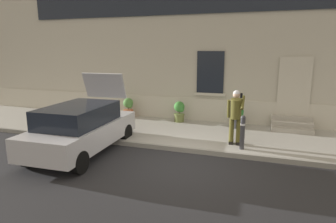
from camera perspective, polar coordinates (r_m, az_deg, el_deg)
The scene contains 11 objects.
ground_plane at distance 8.28m, azimuth 2.21°, elevation -10.06°, with size 80.00×80.00×0.00m, color #232326.
sidewalk at distance 10.83m, azimuth 6.39°, elevation -4.37°, with size 24.00×3.60×0.15m, color #99968E.
curb_edge at distance 9.10m, azimuth 3.89°, elevation -7.50°, with size 24.00×0.12×0.15m, color gray.
building_facade at distance 12.86m, azimuth 9.23°, elevation 14.57°, with size 24.00×1.52×7.50m.
entrance_stoop at distance 11.97m, azimuth 22.90°, elevation -2.38°, with size 1.45×0.96×0.48m.
hatchback_car_silver at distance 9.23m, azimuth -16.41°, elevation -2.99°, with size 1.89×4.12×2.34m.
bollard_near_person at distance 9.06m, azimuth 14.28°, elevation -3.71°, with size 0.15×0.15×1.04m.
person_on_phone at distance 9.31m, azimuth 13.03°, elevation -0.46°, with size 0.51×0.48×1.75m.
planter_terracotta at distance 13.14m, azimuth -7.70°, elevation 0.87°, with size 0.44×0.44×0.86m.
planter_olive at distance 12.17m, azimuth 2.24°, elevation 0.09°, with size 0.44×0.44×0.86m.
planter_charcoal at distance 11.53m, azimuth 13.44°, elevation -0.90°, with size 0.44×0.44×0.86m.
Camera 1 is at (2.13, -7.38, 3.10)m, focal length 31.33 mm.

